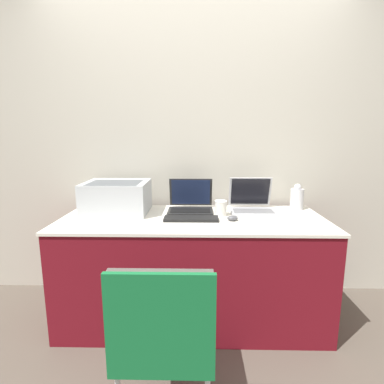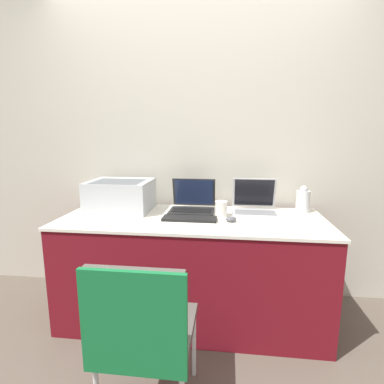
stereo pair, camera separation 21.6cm
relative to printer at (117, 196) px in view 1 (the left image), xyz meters
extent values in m
plane|color=brown|center=(0.58, -0.50, -0.92)|extent=(14.00, 14.00, 0.00)
cube|color=#B7B2A3|center=(0.58, 0.34, 0.38)|extent=(8.00, 0.05, 2.60)
cube|color=maroon|center=(0.58, -0.13, -0.53)|extent=(1.88, 0.73, 0.77)
cube|color=silver|center=(0.58, -0.13, -0.14)|extent=(1.90, 0.75, 0.02)
cube|color=#B2B7BC|center=(0.00, 0.00, -0.01)|extent=(0.47, 0.40, 0.24)
cube|color=#51565B|center=(0.00, -0.04, 0.09)|extent=(0.38, 0.30, 0.04)
cube|color=black|center=(0.56, 0.00, -0.12)|extent=(0.34, 0.23, 0.02)
cube|color=black|center=(0.56, -0.01, -0.11)|extent=(0.30, 0.13, 0.00)
cube|color=black|center=(0.56, 0.15, 0.00)|extent=(0.34, 0.06, 0.23)
cube|color=#192342|center=(0.56, 0.14, 0.00)|extent=(0.31, 0.05, 0.20)
cube|color=#B7B7BC|center=(1.04, 0.00, -0.12)|extent=(0.34, 0.25, 0.02)
cube|color=slate|center=(1.04, -0.01, -0.11)|extent=(0.30, 0.14, 0.00)
cube|color=#B7B7BC|center=(1.04, 0.16, 0.01)|extent=(0.34, 0.07, 0.24)
cube|color=black|center=(1.04, 0.15, 0.01)|extent=(0.30, 0.06, 0.21)
cube|color=black|center=(0.57, -0.20, -0.12)|extent=(0.38, 0.13, 0.02)
cylinder|color=white|center=(0.79, -0.08, -0.08)|extent=(0.09, 0.09, 0.10)
cylinder|color=white|center=(0.79, -0.08, -0.02)|extent=(0.09, 0.09, 0.01)
ellipsoid|color=#4C4C51|center=(0.86, -0.22, -0.11)|extent=(0.08, 0.05, 0.04)
cylinder|color=silver|center=(1.41, 0.12, -0.05)|extent=(0.10, 0.10, 0.17)
sphere|color=silver|center=(1.41, 0.12, 0.05)|extent=(0.06, 0.06, 0.06)
cube|color=#4C4742|center=(0.47, -0.93, -0.49)|extent=(0.41, 0.48, 0.04)
cube|color=#4C4742|center=(0.47, -1.15, -0.26)|extent=(0.41, 0.03, 0.41)
cylinder|color=silver|center=(0.28, -0.71, -0.71)|extent=(0.02, 0.02, 0.41)
cylinder|color=silver|center=(0.66, -0.71, -0.71)|extent=(0.02, 0.02, 0.41)
cube|color=#146633|center=(0.47, -1.18, -0.28)|extent=(0.43, 0.02, 0.46)
camera|label=1|loc=(0.62, -2.23, 0.46)|focal=28.00mm
camera|label=2|loc=(0.83, -2.21, 0.46)|focal=28.00mm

